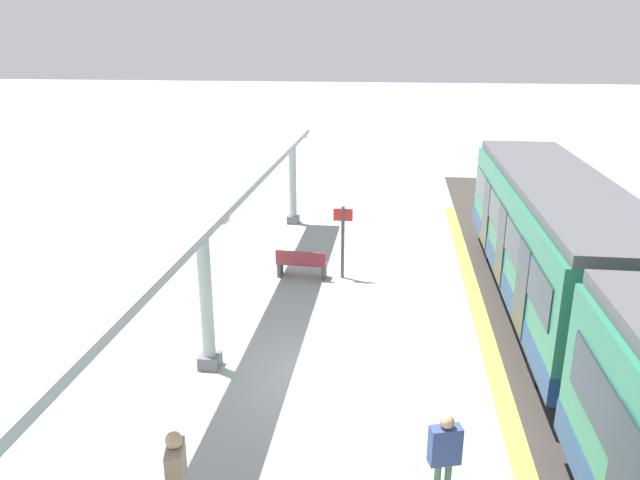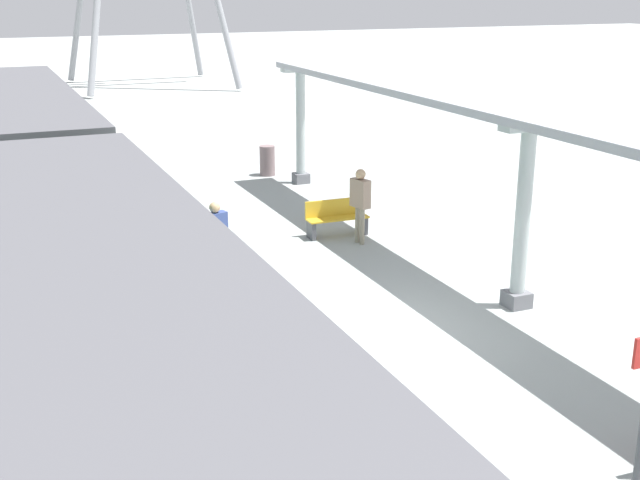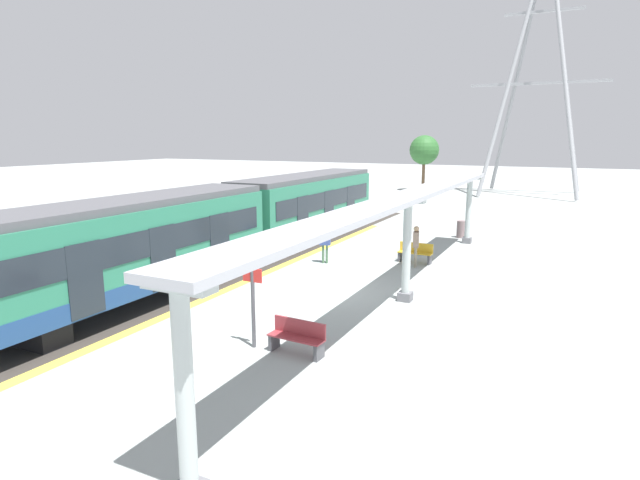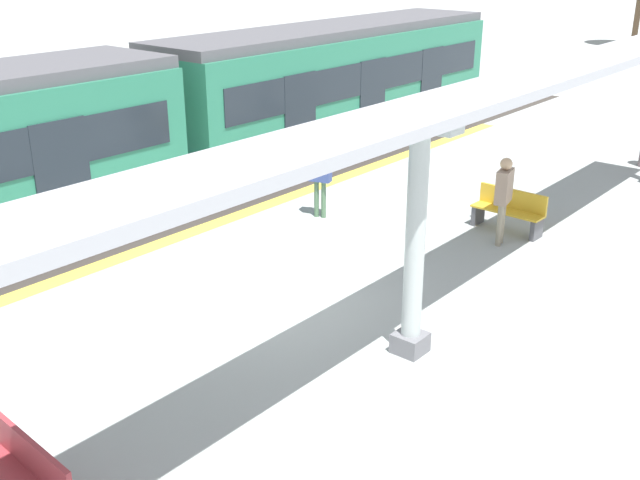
% 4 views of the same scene
% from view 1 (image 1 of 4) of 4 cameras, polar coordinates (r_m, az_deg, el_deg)
% --- Properties ---
extents(ground_plane, '(176.00, 176.00, 0.00)m').
position_cam_1_polar(ground_plane, '(13.32, 2.39, -12.45)').
color(ground_plane, '#999F9D').
extents(tactile_edge_strip, '(0.41, 27.74, 0.01)m').
position_cam_1_polar(tactile_edge_strip, '(13.49, 16.42, -12.83)').
color(tactile_edge_strip, yellow).
rests_on(tactile_edge_strip, ground).
extents(trackbed, '(3.20, 39.74, 0.01)m').
position_cam_1_polar(trackbed, '(13.91, 23.94, -12.74)').
color(trackbed, '#38332D').
rests_on(trackbed, ground).
extents(train_near_carriage, '(2.65, 11.67, 3.48)m').
position_cam_1_polar(train_near_carriage, '(16.83, 20.95, -0.13)').
color(train_near_carriage, '#297759').
rests_on(train_near_carriage, ground).
extents(canopy_pillar_nearest, '(1.10, 0.44, 3.44)m').
position_cam_1_polar(canopy_pillar_nearest, '(23.16, -2.57, 5.75)').
color(canopy_pillar_nearest, slate).
rests_on(canopy_pillar_nearest, ground).
extents(canopy_pillar_second, '(1.10, 0.44, 3.44)m').
position_cam_1_polar(canopy_pillar_second, '(13.02, -10.65, -4.91)').
color(canopy_pillar_second, slate).
rests_on(canopy_pillar_second, ground).
extents(canopy_beam, '(1.20, 22.53, 0.16)m').
position_cam_1_polar(canopy_beam, '(12.48, -11.05, 2.70)').
color(canopy_beam, '#A8AAB2').
rests_on(canopy_beam, canopy_pillar_nearest).
extents(bench_mid_platform, '(1.52, 0.52, 0.86)m').
position_cam_1_polar(bench_mid_platform, '(18.11, -1.75, -2.23)').
color(bench_mid_platform, maroon).
rests_on(bench_mid_platform, ground).
extents(platform_info_sign, '(0.56, 0.10, 2.20)m').
position_cam_1_polar(platform_info_sign, '(17.83, 2.14, 0.45)').
color(platform_info_sign, '#4C4C51').
rests_on(platform_info_sign, ground).
extents(passenger_waiting_near_edge, '(0.51, 0.34, 1.64)m').
position_cam_1_polar(passenger_waiting_near_edge, '(9.73, 11.58, -18.70)').
color(passenger_waiting_near_edge, '#496C4C').
rests_on(passenger_waiting_near_edge, ground).
extents(passenger_by_the_benches, '(0.33, 0.55, 1.76)m').
position_cam_1_polar(passenger_by_the_benches, '(9.25, -13.26, -20.44)').
color(passenger_by_the_benches, gray).
rests_on(passenger_by_the_benches, ground).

